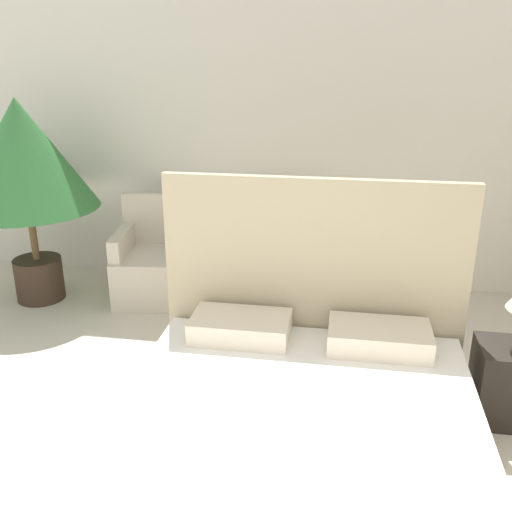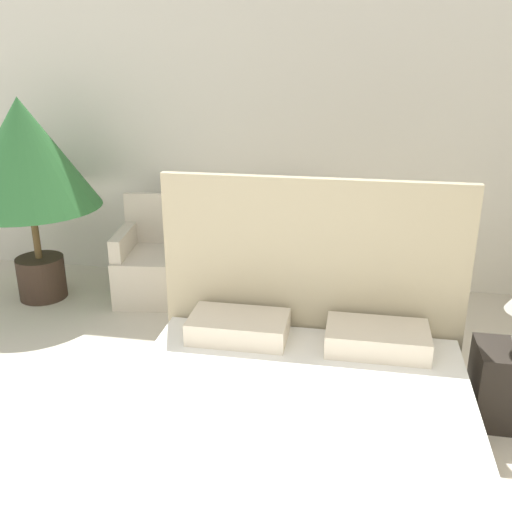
% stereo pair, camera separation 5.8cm
% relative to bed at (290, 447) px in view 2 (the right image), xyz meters
% --- Properties ---
extents(wall_back, '(10.00, 0.06, 2.90)m').
position_rel_bed_xyz_m(wall_back, '(-0.53, 2.81, 1.18)').
color(wall_back, silver).
rests_on(wall_back, ground_plane).
extents(bed, '(1.89, 2.23, 1.40)m').
position_rel_bed_xyz_m(bed, '(0.00, 0.00, 0.00)').
color(bed, brown).
rests_on(bed, ground_plane).
extents(armchair_near_window_left, '(0.78, 0.75, 0.88)m').
position_rel_bed_xyz_m(armchair_near_window_left, '(-1.45, 2.20, 0.01)').
color(armchair_near_window_left, beige).
rests_on(armchair_near_window_left, ground_plane).
extents(armchair_near_window_right, '(0.74, 0.71, 0.88)m').
position_rel_bed_xyz_m(armchair_near_window_right, '(-0.40, 2.20, 0.01)').
color(armchair_near_window_right, beige).
rests_on(armchair_near_window_right, ground_plane).
extents(potted_palm, '(1.18, 1.18, 1.75)m').
position_rel_bed_xyz_m(potted_palm, '(-2.48, 1.98, 0.98)').
color(potted_palm, '#38281E').
rests_on(potted_palm, ground_plane).
extents(side_table, '(0.40, 0.40, 0.45)m').
position_rel_bed_xyz_m(side_table, '(-0.92, 2.22, -0.04)').
color(side_table, gold).
rests_on(side_table, ground_plane).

